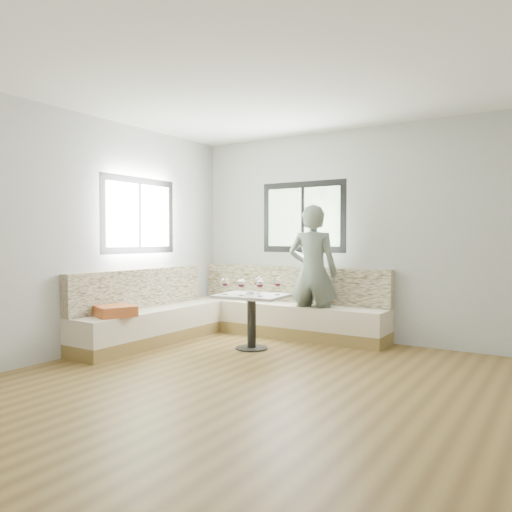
{
  "coord_description": "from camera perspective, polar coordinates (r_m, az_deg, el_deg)",
  "views": [
    {
      "loc": [
        2.33,
        -3.79,
        1.35
      ],
      "look_at": [
        -0.97,
        1.37,
        1.13
      ],
      "focal_mm": 35.0,
      "sensor_mm": 36.0,
      "label": 1
    }
  ],
  "objects": [
    {
      "name": "room",
      "position": [
        4.56,
        0.7,
        2.83
      ],
      "size": [
        5.01,
        5.01,
        2.81
      ],
      "color": "brown",
      "rests_on": "ground"
    },
    {
      "name": "banquette",
      "position": [
        6.76,
        -3.3,
        -6.64
      ],
      "size": [
        2.9,
        2.8,
        0.95
      ],
      "color": "olive",
      "rests_on": "ground"
    },
    {
      "name": "table",
      "position": [
        6.1,
        -0.51,
        -5.98
      ],
      "size": [
        0.87,
        0.71,
        0.66
      ],
      "rotation": [
        0.0,
        0.0,
        0.1
      ],
      "color": "black",
      "rests_on": "ground"
    },
    {
      "name": "person",
      "position": [
        6.59,
        6.52,
        -1.94
      ],
      "size": [
        0.72,
        0.54,
        1.79
      ],
      "primitive_type": "imported",
      "rotation": [
        0.0,
        0.0,
        3.32
      ],
      "color": "slate",
      "rests_on": "ground"
    },
    {
      "name": "olive_ramekin",
      "position": [
        6.13,
        -0.69,
        -4.17
      ],
      "size": [
        0.11,
        0.11,
        0.04
      ],
      "color": "white",
      "rests_on": "table"
    },
    {
      "name": "wine_glass_a",
      "position": [
        6.07,
        -3.57,
        -3.03
      ],
      "size": [
        0.1,
        0.1,
        0.21
      ],
      "color": "white",
      "rests_on": "table"
    },
    {
      "name": "wine_glass_b",
      "position": [
        5.93,
        -1.71,
        -3.15
      ],
      "size": [
        0.1,
        0.1,
        0.21
      ],
      "color": "white",
      "rests_on": "table"
    },
    {
      "name": "wine_glass_c",
      "position": [
        5.88,
        0.45,
        -3.19
      ],
      "size": [
        0.1,
        0.1,
        0.21
      ],
      "color": "white",
      "rests_on": "table"
    },
    {
      "name": "wine_glass_d",
      "position": [
        6.16,
        0.18,
        -2.95
      ],
      "size": [
        0.1,
        0.1,
        0.21
      ],
      "color": "white",
      "rests_on": "table"
    },
    {
      "name": "wine_glass_e",
      "position": [
        6.04,
        2.47,
        -3.05
      ],
      "size": [
        0.1,
        0.1,
        0.21
      ],
      "color": "white",
      "rests_on": "table"
    }
  ]
}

